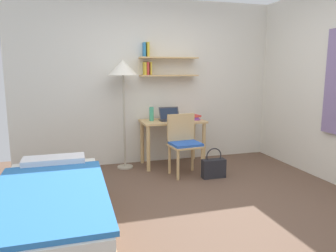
% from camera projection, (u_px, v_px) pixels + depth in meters
% --- Properties ---
extents(ground_plane, '(5.28, 5.28, 0.00)m').
position_uv_depth(ground_plane, '(201.00, 209.00, 3.50)').
color(ground_plane, brown).
extents(wall_back, '(4.40, 0.27, 2.60)m').
position_uv_depth(wall_back, '(155.00, 82.00, 5.18)').
color(wall_back, silver).
rests_on(wall_back, ground_plane).
extents(bed, '(0.97, 2.06, 0.54)m').
position_uv_depth(bed, '(51.00, 212.00, 2.89)').
color(bed, tan).
rests_on(bed, ground_plane).
extents(desk, '(0.98, 0.54, 0.72)m').
position_uv_depth(desk, '(172.00, 129.00, 5.06)').
color(desk, tan).
rests_on(desk, ground_plane).
extents(desk_chair, '(0.48, 0.42, 0.87)m').
position_uv_depth(desk_chair, '(184.00, 141.00, 4.61)').
color(desk_chair, tan).
rests_on(desk_chair, ground_plane).
extents(standing_lamp, '(0.43, 0.43, 1.65)m').
position_uv_depth(standing_lamp, '(123.00, 73.00, 4.74)').
color(standing_lamp, '#B2A893').
rests_on(standing_lamp, ground_plane).
extents(laptop, '(0.32, 0.22, 0.20)m').
position_uv_depth(laptop, '(170.00, 117.00, 5.03)').
color(laptop, '#2D2D33').
rests_on(laptop, desk).
extents(water_bottle, '(0.07, 0.07, 0.22)m').
position_uv_depth(water_bottle, '(152.00, 114.00, 4.97)').
color(water_bottle, '#42A87F').
rests_on(water_bottle, desk).
extents(book_stack, '(0.21, 0.23, 0.07)m').
position_uv_depth(book_stack, '(193.00, 117.00, 5.11)').
color(book_stack, purple).
rests_on(book_stack, desk).
extents(handbag, '(0.33, 0.13, 0.43)m').
position_uv_depth(handbag, '(214.00, 168.00, 4.51)').
color(handbag, '#232328').
rests_on(handbag, ground_plane).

